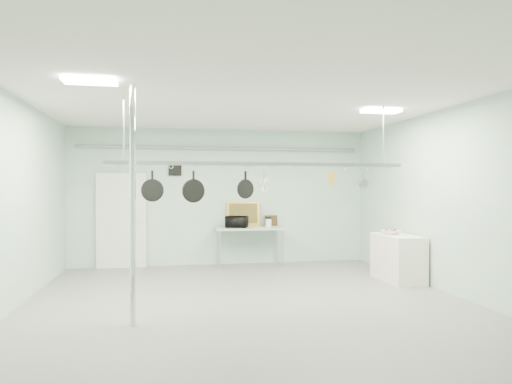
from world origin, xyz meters
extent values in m
plane|color=gray|center=(0.00, 0.00, 0.00)|extent=(8.00, 8.00, 0.00)
cube|color=silver|center=(0.00, 0.00, 3.19)|extent=(7.00, 8.00, 0.02)
cube|color=silver|center=(0.00, 3.99, 1.60)|extent=(7.00, 0.02, 3.20)
cube|color=silver|center=(3.49, 0.00, 1.60)|extent=(0.02, 8.00, 3.20)
cube|color=silver|center=(-2.30, 3.94, 1.05)|extent=(1.10, 0.10, 2.20)
cube|color=black|center=(-1.10, 3.97, 2.25)|extent=(0.30, 0.04, 0.30)
cylinder|color=gray|center=(0.00, 3.90, 2.75)|extent=(6.60, 0.07, 0.07)
cylinder|color=silver|center=(-1.70, -0.60, 1.60)|extent=(0.08, 0.08, 3.20)
cube|color=#9CB7A5|center=(0.60, 3.60, 0.88)|extent=(1.60, 0.70, 0.05)
cylinder|color=#B7B7BC|center=(-0.12, 3.32, 0.43)|extent=(0.04, 0.04, 0.86)
cylinder|color=#B7B7BC|center=(-0.12, 3.88, 0.43)|extent=(0.04, 0.04, 0.86)
cylinder|color=#B7B7BC|center=(1.32, 3.32, 0.43)|extent=(0.04, 0.04, 0.86)
cylinder|color=#B7B7BC|center=(1.32, 3.88, 0.43)|extent=(0.04, 0.04, 0.86)
cube|color=white|center=(3.15, 1.40, 0.45)|extent=(0.60, 1.20, 0.90)
cube|color=#B7B7BC|center=(0.20, 0.30, 2.20)|extent=(4.80, 0.06, 0.06)
cylinder|color=#B7B7BC|center=(-1.90, 0.30, 2.70)|extent=(0.02, 0.02, 0.94)
cylinder|color=#B7B7BC|center=(2.30, 0.30, 2.70)|extent=(0.02, 0.02, 0.94)
cube|color=white|center=(-2.20, -0.80, 3.16)|extent=(0.65, 0.30, 0.05)
cube|color=white|center=(2.40, 0.60, 3.16)|extent=(0.65, 0.30, 0.05)
imported|color=black|center=(0.29, 3.53, 1.04)|extent=(0.57, 0.49, 0.26)
cylinder|color=white|center=(1.04, 3.58, 1.00)|extent=(0.18, 0.18, 0.19)
cube|color=gold|center=(0.50, 3.90, 1.20)|extent=(0.79, 0.20, 0.58)
cube|color=#332512|center=(1.18, 3.90, 1.03)|extent=(0.30, 0.10, 0.25)
imported|color=silver|center=(3.07, 1.52, 0.94)|extent=(0.46, 0.46, 0.09)
camera|label=1|loc=(-1.22, -6.80, 1.83)|focal=32.00mm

